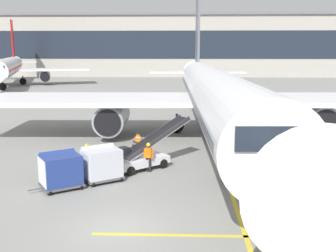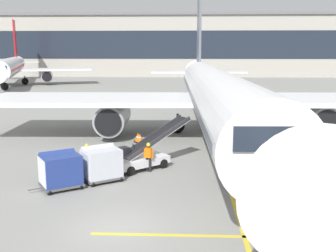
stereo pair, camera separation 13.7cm
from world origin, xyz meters
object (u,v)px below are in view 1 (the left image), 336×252
parked_airplane (213,93)px  distant_airplane (7,68)px  safety_cone_wingtip (138,138)px  baggage_cart_lead (101,163)px  safety_cone_engine_keepout (139,138)px  ground_crew_by_carts (87,156)px  ground_crew_by_loader (148,155)px  baggage_cart_second (60,170)px  belt_loader (143,154)px  safety_cone_nose_mark (137,138)px

parked_airplane → distant_airplane: 58.49m
parked_airplane → safety_cone_wingtip: (-5.92, -2.63, -3.22)m
baggage_cart_lead → distant_airplane: distant_airplane is taller
safety_cone_engine_keepout → distant_airplane: size_ratio=0.02×
parked_airplane → ground_crew_by_carts: size_ratio=27.60×
baggage_cart_lead → ground_crew_by_loader: 2.99m
baggage_cart_second → distant_airplane: size_ratio=0.07×
parked_airplane → distant_airplane: (-37.16, 45.17, -0.05)m
baggage_cart_lead → ground_crew_by_loader: bearing=35.6°
parked_airplane → baggage_cart_lead: size_ratio=17.77×
ground_crew_by_loader → ground_crew_by_carts: (-3.54, -0.39, 0.00)m
baggage_cart_lead → belt_loader: bearing=49.8°
ground_crew_by_loader → belt_loader: bearing=117.9°
parked_airplane → safety_cone_nose_mark: (-6.00, -2.66, -3.21)m
safety_cone_wingtip → distant_airplane: (-31.24, 47.81, 3.18)m
safety_cone_wingtip → safety_cone_nose_mark: 0.09m
safety_cone_engine_keepout → baggage_cart_lead: bearing=-96.7°
safety_cone_wingtip → baggage_cart_lead: bearing=-95.8°
parked_airplane → safety_cone_engine_keepout: 7.23m
baggage_cart_lead → safety_cone_engine_keepout: 9.25m
baggage_cart_lead → safety_cone_wingtip: (0.96, 9.42, -0.69)m
safety_cone_engine_keepout → safety_cone_wingtip: 0.27m
belt_loader → ground_crew_by_loader: 0.80m
ground_crew_by_loader → safety_cone_engine_keepout: size_ratio=2.54×
belt_loader → baggage_cart_lead: belt_loader is taller
belt_loader → distant_airplane: 63.67m
safety_cone_wingtip → ground_crew_by_carts: bearing=-104.4°
parked_airplane → safety_cone_engine_keepout: parked_airplane is taller
belt_loader → safety_cone_engine_keepout: (-0.98, 6.73, -0.52)m
belt_loader → distant_airplane: distant_airplane is taller
baggage_cart_second → safety_cone_nose_mark: baggage_cart_second is taller
belt_loader → safety_cone_nose_mark: bearing=99.6°
baggage_cart_second → ground_crew_by_loader: bearing=35.3°
parked_airplane → baggage_cart_lead: 14.10m
parked_airplane → baggage_cart_lead: parked_airplane is taller
ground_crew_by_carts → baggage_cart_lead: bearing=-50.5°
ground_crew_by_loader → ground_crew_by_carts: size_ratio=1.00×
parked_airplane → baggage_cart_second: size_ratio=17.77×
baggage_cart_lead → safety_cone_wingtip: 9.49m
safety_cone_engine_keepout → distant_airplane: distant_airplane is taller
parked_airplane → safety_cone_wingtip: parked_airplane is taller
baggage_cart_lead → ground_crew_by_loader: (2.43, 1.74, -0.00)m
ground_crew_by_carts → safety_cone_wingtip: ground_crew_by_carts is taller
safety_cone_engine_keepout → belt_loader: bearing=-81.7°
baggage_cart_lead → safety_cone_engine_keepout: bearing=83.3°
safety_cone_engine_keepout → safety_cone_nose_mark: size_ratio=1.02×
ground_crew_by_loader → baggage_cart_second: bearing=-144.7°
safety_cone_wingtip → belt_loader: bearing=-81.0°
ground_crew_by_carts → safety_cone_engine_keepout: bearing=74.3°
baggage_cart_second → distant_airplane: bearing=115.9°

